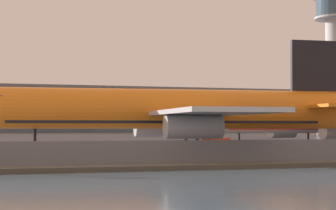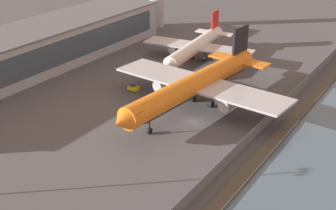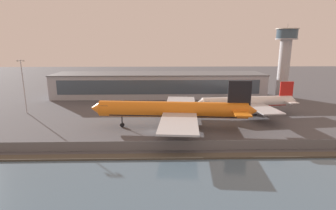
{
  "view_description": "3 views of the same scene",
  "coord_description": "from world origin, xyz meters",
  "px_view_note": "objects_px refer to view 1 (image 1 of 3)",
  "views": [
    {
      "loc": [
        -21.43,
        -81.27,
        4.14
      ],
      "look_at": [
        7.15,
        3.88,
        7.2
      ],
      "focal_mm": 70.0,
      "sensor_mm": 36.0,
      "label": 1
    },
    {
      "loc": [
        -88.35,
        -49.71,
        50.74
      ],
      "look_at": [
        -1.06,
        6.25,
        3.26
      ],
      "focal_mm": 50.0,
      "sensor_mm": 36.0,
      "label": 2
    },
    {
      "loc": [
        3.13,
        -82.9,
        28.57
      ],
      "look_at": [
        5.5,
        12.95,
        5.98
      ],
      "focal_mm": 28.0,
      "sensor_mm": 36.0,
      "label": 3
    }
  ],
  "objects_px": {
    "cargo_jet_orange": "(172,111)",
    "ops_van": "(216,143)",
    "passenger_jet_white_red": "(306,122)",
    "baggage_tug": "(135,147)"
  },
  "relations": [
    {
      "from": "cargo_jet_orange",
      "to": "passenger_jet_white_red",
      "type": "relative_size",
      "value": 1.32
    },
    {
      "from": "cargo_jet_orange",
      "to": "ops_van",
      "type": "relative_size",
      "value": 10.18
    },
    {
      "from": "passenger_jet_white_red",
      "to": "ops_van",
      "type": "height_order",
      "value": "passenger_jet_white_red"
    },
    {
      "from": "passenger_jet_white_red",
      "to": "ops_van",
      "type": "distance_m",
      "value": 16.57
    },
    {
      "from": "passenger_jet_white_red",
      "to": "ops_van",
      "type": "xyz_separation_m",
      "value": [
        -15.34,
        4.99,
        -3.83
      ]
    },
    {
      "from": "passenger_jet_white_red",
      "to": "baggage_tug",
      "type": "height_order",
      "value": "passenger_jet_white_red"
    },
    {
      "from": "baggage_tug",
      "to": "cargo_jet_orange",
      "type": "bearing_deg",
      "value": -90.95
    },
    {
      "from": "passenger_jet_white_red",
      "to": "cargo_jet_orange",
      "type": "bearing_deg",
      "value": -150.59
    },
    {
      "from": "cargo_jet_orange",
      "to": "passenger_jet_white_red",
      "type": "xyz_separation_m",
      "value": [
        31.21,
        17.6,
        -1.31
      ]
    },
    {
      "from": "passenger_jet_white_red",
      "to": "baggage_tug",
      "type": "distance_m",
      "value": 31.28
    }
  ]
}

